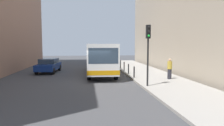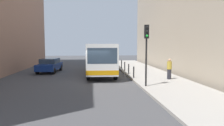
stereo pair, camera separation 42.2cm
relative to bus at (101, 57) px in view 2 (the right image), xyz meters
The scene contains 12 objects.
ground_plane 5.19m from the bus, 100.16° to the right, with size 80.00×80.00×0.00m, color #424244.
sidewalk 6.82m from the bus, 46.71° to the right, with size 4.40×40.00×0.15m, color #9E9991.
building_right 11.83m from the bus, ahead, with size 7.00×32.00×13.66m, color #B2A38C.
bus is the anchor object (origin of this frame).
car_beside_bus 5.66m from the bus, 165.83° to the left, with size 2.14×4.53×1.48m.
car_behind_bus 11.79m from the bus, 89.30° to the left, with size 1.99×4.46×1.48m.
traffic_light 8.23m from the bus, 70.70° to the right, with size 0.28×0.33×4.10m.
bollard_near 4.95m from the bus, 57.59° to the right, with size 0.11×0.11×0.95m, color black.
bollard_mid 3.28m from the bus, 33.04° to the right, with size 0.11×0.11×0.95m, color black.
bollard_far 2.90m from the bus, 15.35° to the left, with size 0.11×0.11×0.95m, color black.
bollard_farthest 4.19m from the bus, 50.18° to the left, with size 0.11×0.11×0.95m, color black.
pedestrian_near_signal 7.39m from the bus, 43.94° to the right, with size 0.38×0.38×1.67m.
Camera 2 is at (-0.09, -16.41, 2.94)m, focal length 33.28 mm.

